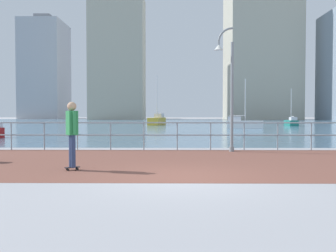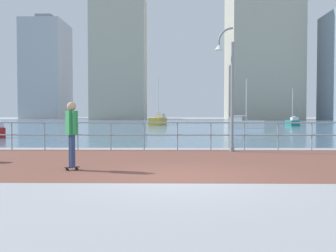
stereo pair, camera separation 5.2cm
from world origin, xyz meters
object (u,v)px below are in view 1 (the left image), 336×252
(sailboat_yellow, at_px, (244,124))
(sailboat_teal, at_px, (157,120))
(skateboarder, at_px, (72,129))
(sailboat_ivory, at_px, (291,122))
(lamppost, at_px, (228,83))

(sailboat_yellow, xyz_separation_m, sailboat_teal, (-9.53, 11.02, 0.13))
(sailboat_yellow, height_order, sailboat_teal, sailboat_teal)
(skateboarder, height_order, sailboat_teal, sailboat_teal)
(skateboarder, relative_size, sailboat_ivory, 0.39)
(lamppost, distance_m, skateboarder, 7.18)
(skateboarder, xyz_separation_m, sailboat_teal, (0.61, 39.71, -0.50))
(sailboat_yellow, bearing_deg, sailboat_ivory, 46.09)
(lamppost, bearing_deg, sailboat_yellow, 77.58)
(lamppost, bearing_deg, skateboarder, -134.62)
(lamppost, relative_size, skateboarder, 2.70)
(skateboarder, height_order, sailboat_ivory, sailboat_ivory)
(lamppost, xyz_separation_m, sailboat_teal, (-4.30, 34.74, -2.13))
(skateboarder, distance_m, sailboat_teal, 39.72)
(sailboat_yellow, bearing_deg, sailboat_teal, 130.85)
(sailboat_yellow, relative_size, sailboat_teal, 0.79)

